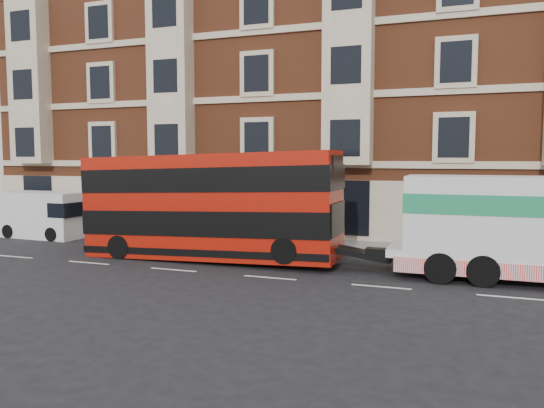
{
  "coord_description": "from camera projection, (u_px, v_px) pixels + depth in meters",
  "views": [
    {
      "loc": [
        6.52,
        -17.75,
        4.34
      ],
      "look_at": [
        -1.37,
        4.0,
        2.32
      ],
      "focal_mm": 35.0,
      "sensor_mm": 36.0,
      "label": 1
    }
  ],
  "objects": [
    {
      "name": "ground",
      "position": [
        270.0,
        278.0,
        19.22
      ],
      "size": [
        120.0,
        120.0,
        0.0
      ],
      "primitive_type": "plane",
      "color": "black",
      "rests_on": "ground"
    },
    {
      "name": "sidewalk",
      "position": [
        322.0,
        244.0,
        26.23
      ],
      "size": [
        90.0,
        3.0,
        0.15
      ],
      "primitive_type": "cube",
      "color": "slate",
      "rests_on": "ground"
    },
    {
      "name": "victorian_terrace",
      "position": [
        362.0,
        63.0,
        32.22
      ],
      "size": [
        45.0,
        12.0,
        20.4
      ],
      "color": "brown",
      "rests_on": "ground"
    },
    {
      "name": "lamp_post_west",
      "position": [
        201.0,
        191.0,
        26.83
      ],
      "size": [
        0.35,
        0.15,
        4.35
      ],
      "color": "black",
      "rests_on": "sidewalk"
    },
    {
      "name": "double_decker_bus",
      "position": [
        209.0,
        204.0,
        22.41
      ],
      "size": [
        11.09,
        2.55,
        4.49
      ],
      "color": "#A51509",
      "rests_on": "ground"
    },
    {
      "name": "tow_truck",
      "position": [
        522.0,
        227.0,
        18.34
      ],
      "size": [
        8.88,
        2.62,
        3.7
      ],
      "color": "silver",
      "rests_on": "ground"
    },
    {
      "name": "box_van",
      "position": [
        42.0,
        215.0,
        28.92
      ],
      "size": [
        4.85,
        2.21,
        2.48
      ],
      "rotation": [
        0.0,
        0.0,
        -0.04
      ],
      "color": "silver",
      "rests_on": "ground"
    },
    {
      "name": "pedestrian",
      "position": [
        90.0,
        217.0,
        29.26
      ],
      "size": [
        0.78,
        0.76,
        1.81
      ],
      "primitive_type": "imported",
      "rotation": [
        0.0,
        0.0,
        -0.71
      ],
      "color": "#1B2B36",
      "rests_on": "sidewalk"
    }
  ]
}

